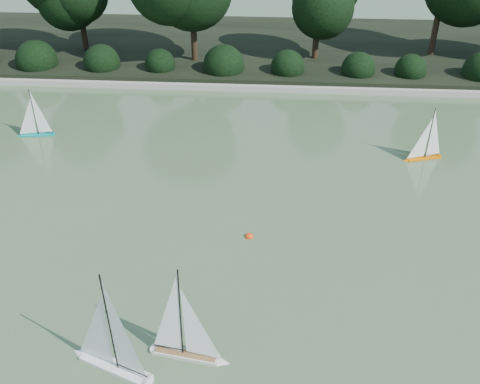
# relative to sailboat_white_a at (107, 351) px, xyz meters

# --- Properties ---
(ground) EXTENTS (80.00, 80.00, 0.00)m
(ground) POSITION_rel_sailboat_white_a_xyz_m (2.35, 1.63, -0.28)
(ground) COLOR #3B5533
(ground) RESTS_ON ground
(pond_coping) EXTENTS (40.00, 0.35, 0.18)m
(pond_coping) POSITION_rel_sailboat_white_a_xyz_m (2.35, 10.63, -0.19)
(pond_coping) COLOR gray
(pond_coping) RESTS_ON ground
(far_bank) EXTENTS (40.00, 8.00, 0.30)m
(far_bank) POSITION_rel_sailboat_white_a_xyz_m (2.35, 14.63, -0.13)
(far_bank) COLOR black
(far_bank) RESTS_ON ground
(shrub_hedge) EXTENTS (29.10, 1.10, 1.10)m
(shrub_hedge) POSITION_rel_sailboat_white_a_xyz_m (2.35, 11.53, 0.17)
(shrub_hedge) COLOR black
(shrub_hedge) RESTS_ON ground
(sailboat_white_a) EXTENTS (1.29, 0.66, 1.81)m
(sailboat_white_a) POSITION_rel_sailboat_white_a_xyz_m (0.00, 0.00, 0.00)
(sailboat_white_a) COLOR white
(sailboat_white_a) RESTS_ON ground
(sailboat_white_b) EXTENTS (1.17, 0.36, 1.59)m
(sailboat_white_b) POSITION_rel_sailboat_white_a_xyz_m (1.10, 0.24, -0.04)
(sailboat_white_b) COLOR beige
(sailboat_white_b) RESTS_ON ground
(sailboat_orange) EXTENTS (0.98, 0.44, 1.35)m
(sailboat_orange) POSITION_rel_sailboat_white_a_xyz_m (5.53, 6.45, -0.07)
(sailboat_orange) COLOR #EB6A00
(sailboat_orange) RESTS_ON ground
(sailboat_teal) EXTENTS (0.97, 0.30, 1.32)m
(sailboat_teal) POSITION_rel_sailboat_white_a_xyz_m (-3.95, 7.02, -0.08)
(sailboat_teal) COLOR #028E85
(sailboat_teal) RESTS_ON ground
(race_buoy) EXTENTS (0.16, 0.16, 0.16)m
(race_buoy) POSITION_rel_sailboat_white_a_xyz_m (1.73, 3.10, -0.28)
(race_buoy) COLOR #ED3A0C
(race_buoy) RESTS_ON ground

